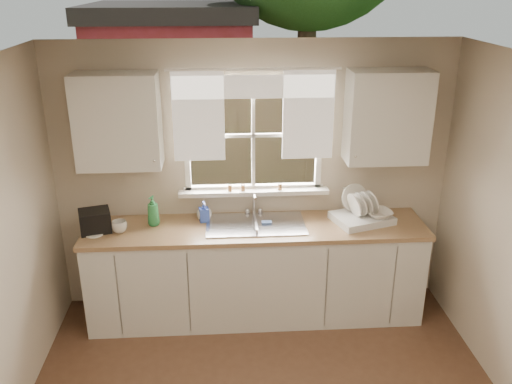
{
  "coord_description": "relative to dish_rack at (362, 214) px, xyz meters",
  "views": [
    {
      "loc": [
        -0.29,
        -2.67,
        2.97
      ],
      "look_at": [
        0.0,
        1.65,
        1.25
      ],
      "focal_mm": 38.0,
      "sensor_mm": 36.0,
      "label": 1
    }
  ],
  "objects": [
    {
      "name": "black_appliance",
      "position": [
        -2.36,
        -0.04,
        0.03
      ],
      "size": [
        0.31,
        0.29,
        0.19
      ],
      "primitive_type": "cube",
      "rotation": [
        0.0,
        0.0,
        0.28
      ],
      "color": "black",
      "rests_on": "countertop"
    },
    {
      "name": "sink",
      "position": [
        -0.96,
        -0.01,
        -0.14
      ],
      "size": [
        0.88,
        0.52,
        0.4
      ],
      "color": "#B7B7BC",
      "rests_on": "countertop"
    },
    {
      "name": "ceiling",
      "position": [
        -0.96,
        -1.72,
        1.52
      ],
      "size": [
        3.6,
        4.0,
        0.02
      ],
      "primitive_type": "cube",
      "color": "silver",
      "rests_on": "room_walls"
    },
    {
      "name": "window",
      "position": [
        -0.96,
        0.28,
        0.51
      ],
      "size": [
        1.38,
        0.16,
        1.06
      ],
      "color": "white",
      "rests_on": "room_walls"
    },
    {
      "name": "soap_bottle_c",
      "position": [
        -1.42,
        0.13,
        0.02
      ],
      "size": [
        0.18,
        0.18,
        0.18
      ],
      "primitive_type": "imported",
      "rotation": [
        0.0,
        0.0,
        0.37
      ],
      "color": "beige",
      "rests_on": "countertop"
    },
    {
      "name": "upper_cabinet_left",
      "position": [
        -2.11,
        0.1,
        0.87
      ],
      "size": [
        0.7,
        0.33,
        0.8
      ],
      "primitive_type": "cube",
      "color": "silver",
      "rests_on": "room_walls"
    },
    {
      "name": "sill_jars",
      "position": [
        -0.99,
        0.22,
        0.2
      ],
      "size": [
        0.5,
        0.04,
        0.06
      ],
      "color": "brown",
      "rests_on": "window"
    },
    {
      "name": "cup",
      "position": [
        -2.15,
        -0.09,
        -0.01
      ],
      "size": [
        0.16,
        0.16,
        0.11
      ],
      "primitive_type": "imported",
      "rotation": [
        0.0,
        0.0,
        -0.22
      ],
      "color": "beige",
      "rests_on": "countertop"
    },
    {
      "name": "wall_outlet",
      "position": [
        -0.08,
        0.26,
        0.1
      ],
      "size": [
        0.08,
        0.01,
        0.12
      ],
      "primitive_type": "cube",
      "color": "beige",
      "rests_on": "room_walls"
    },
    {
      "name": "room_walls",
      "position": [
        -0.96,
        -1.79,
        0.26
      ],
      "size": [
        3.62,
        4.02,
        2.5
      ],
      "color": "beige",
      "rests_on": "ground"
    },
    {
      "name": "soap_bottle_b",
      "position": [
        -1.42,
        0.1,
        0.03
      ],
      "size": [
        0.1,
        0.1,
        0.19
      ],
      "primitive_type": "imported",
      "rotation": [
        0.0,
        0.0,
        0.2
      ],
      "color": "blue",
      "rests_on": "countertop"
    },
    {
      "name": "saucer",
      "position": [
        -2.36,
        -0.12,
        -0.06
      ],
      "size": [
        0.16,
        0.16,
        0.01
      ],
      "primitive_type": "cylinder",
      "color": "white",
      "rests_on": "countertop"
    },
    {
      "name": "countertop",
      "position": [
        -0.96,
        -0.04,
        -0.09
      ],
      "size": [
        3.04,
        0.65,
        0.04
      ],
      "primitive_type": "cube",
      "color": "#9C764E",
      "rests_on": "base_cabinets"
    },
    {
      "name": "curtains",
      "position": [
        -0.96,
        0.23,
        0.96
      ],
      "size": [
        1.5,
        0.03,
        0.81
      ],
      "color": "white",
      "rests_on": "room_walls"
    },
    {
      "name": "dish_rack",
      "position": [
        0.0,
        0.0,
        0.0
      ],
      "size": [
        0.59,
        0.51,
        0.31
      ],
      "color": "white",
      "rests_on": "countertop"
    },
    {
      "name": "soap_bottle_a",
      "position": [
        -1.87,
        0.05,
        0.07
      ],
      "size": [
        0.14,
        0.14,
        0.28
      ],
      "primitive_type": "imported",
      "rotation": [
        0.0,
        0.0,
        -0.43
      ],
      "color": "#2C8645",
      "rests_on": "countertop"
    },
    {
      "name": "base_cabinets",
      "position": [
        -0.96,
        -0.04,
        -0.54
      ],
      "size": [
        3.0,
        0.62,
        0.87
      ],
      "primitive_type": "cube",
      "color": "silver",
      "rests_on": "ground"
    },
    {
      "name": "upper_cabinet_right",
      "position": [
        0.19,
        0.1,
        0.87
      ],
      "size": [
        0.7,
        0.33,
        0.8
      ],
      "primitive_type": "cube",
      "color": "silver",
      "rests_on": "room_walls"
    },
    {
      "name": "bowl",
      "position": [
        0.14,
        -0.05,
        0.03
      ],
      "size": [
        0.28,
        0.28,
        0.06
      ],
      "primitive_type": "imported",
      "rotation": [
        0.0,
        0.0,
        0.23
      ],
      "color": "white",
      "rests_on": "dish_rack"
    }
  ]
}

